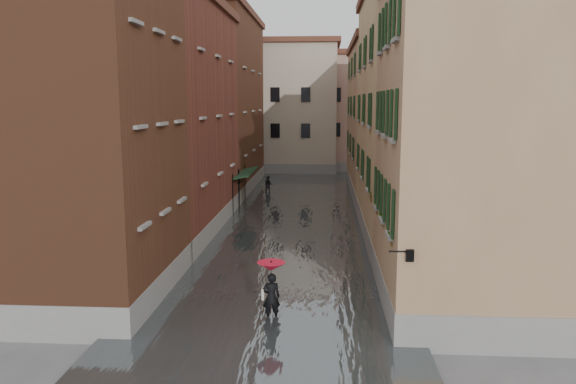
% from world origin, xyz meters
% --- Properties ---
extents(ground, '(120.00, 120.00, 0.00)m').
position_xyz_m(ground, '(0.00, 0.00, 0.00)').
color(ground, '#5A5A5C').
rests_on(ground, ground).
extents(floodwater, '(10.00, 60.00, 0.20)m').
position_xyz_m(floodwater, '(0.00, 13.00, 0.10)').
color(floodwater, '#4F5557').
rests_on(floodwater, ground).
extents(building_left_near, '(6.00, 8.00, 13.00)m').
position_xyz_m(building_left_near, '(-7.00, -2.00, 6.50)').
color(building_left_near, brown).
rests_on(building_left_near, ground).
extents(building_left_mid, '(6.00, 14.00, 12.50)m').
position_xyz_m(building_left_mid, '(-7.00, 9.00, 6.25)').
color(building_left_mid, brown).
rests_on(building_left_mid, ground).
extents(building_left_far, '(6.00, 16.00, 14.00)m').
position_xyz_m(building_left_far, '(-7.00, 24.00, 7.00)').
color(building_left_far, brown).
rests_on(building_left_far, ground).
extents(building_right_near, '(6.00, 8.00, 11.50)m').
position_xyz_m(building_right_near, '(7.00, -2.00, 5.75)').
color(building_right_near, '#966D4D').
rests_on(building_right_near, ground).
extents(building_right_mid, '(6.00, 14.00, 13.00)m').
position_xyz_m(building_right_mid, '(7.00, 9.00, 6.50)').
color(building_right_mid, tan).
rests_on(building_right_mid, ground).
extents(building_right_far, '(6.00, 16.00, 11.50)m').
position_xyz_m(building_right_far, '(7.00, 24.00, 5.75)').
color(building_right_far, '#966D4D').
rests_on(building_right_far, ground).
extents(building_end_cream, '(12.00, 9.00, 13.00)m').
position_xyz_m(building_end_cream, '(-3.00, 38.00, 6.50)').
color(building_end_cream, '#B5AD90').
rests_on(building_end_cream, ground).
extents(building_end_pink, '(10.00, 9.00, 12.00)m').
position_xyz_m(building_end_pink, '(6.00, 40.00, 6.00)').
color(building_end_pink, tan).
rests_on(building_end_pink, ground).
extents(awning_near, '(1.09, 2.77, 2.80)m').
position_xyz_m(awning_near, '(-3.49, 14.53, 2.46)').
color(awning_near, black).
rests_on(awning_near, ground).
extents(awning_far, '(1.09, 3.13, 2.80)m').
position_xyz_m(awning_far, '(-3.48, 17.15, 2.47)').
color(awning_far, black).
rests_on(awning_far, ground).
extents(wall_lantern, '(0.71, 0.22, 0.35)m').
position_xyz_m(wall_lantern, '(4.33, -6.00, 3.01)').
color(wall_lantern, black).
rests_on(wall_lantern, ground).
extents(window_planters, '(0.59, 8.54, 0.84)m').
position_xyz_m(window_planters, '(4.12, -0.83, 3.51)').
color(window_planters, brown).
rests_on(window_planters, ground).
extents(pedestrian_main, '(0.97, 0.97, 2.06)m').
position_xyz_m(pedestrian_main, '(0.12, -3.81, 1.26)').
color(pedestrian_main, black).
rests_on(pedestrian_main, ground).
extents(pedestrian_far, '(0.75, 0.60, 1.46)m').
position_xyz_m(pedestrian_far, '(-2.59, 22.39, 0.73)').
color(pedestrian_far, black).
rests_on(pedestrian_far, ground).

